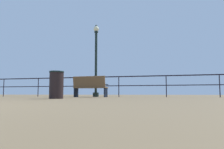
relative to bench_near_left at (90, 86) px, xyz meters
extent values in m
cube|color=black|center=(0.09, 0.79, 0.46)|extent=(24.89, 0.05, 0.05)
cube|color=black|center=(0.09, 0.79, 0.02)|extent=(24.89, 0.04, 0.04)
cylinder|color=black|center=(-5.57, 0.79, -0.03)|extent=(0.04, 0.04, 1.00)
cylinder|color=black|center=(-3.31, 0.79, -0.03)|extent=(0.04, 0.04, 1.00)
cylinder|color=black|center=(-1.04, 0.79, -0.03)|extent=(0.04, 0.04, 1.00)
cylinder|color=black|center=(1.22, 0.79, -0.03)|extent=(0.04, 0.04, 1.00)
cylinder|color=black|center=(3.48, 0.79, -0.03)|extent=(0.04, 0.04, 1.00)
cylinder|color=black|center=(5.74, 0.79, -0.03)|extent=(0.04, 0.04, 1.00)
cube|color=brown|center=(0.01, 0.09, -0.09)|extent=(1.63, 0.55, 0.05)
cube|color=brown|center=(-0.01, -0.11, 0.18)|extent=(1.61, 0.23, 0.53)
cube|color=black|center=(0.77, 0.05, -0.31)|extent=(0.06, 0.41, 0.45)
cube|color=black|center=(0.78, 0.22, 0.05)|extent=(0.05, 0.32, 0.04)
cube|color=black|center=(-0.76, 0.14, -0.31)|extent=(0.06, 0.41, 0.45)
cube|color=black|center=(-0.75, 0.31, 0.05)|extent=(0.05, 0.32, 0.04)
cylinder|color=black|center=(-0.08, 1.08, -0.42)|extent=(0.31, 0.31, 0.22)
cylinder|color=black|center=(-0.08, 1.08, 1.28)|extent=(0.13, 0.13, 3.19)
cylinder|color=black|center=(-0.08, 1.08, 2.90)|extent=(0.21, 0.21, 0.06)
sphere|color=#EDEDBF|center=(-0.08, 1.08, 3.08)|extent=(0.29, 0.29, 0.29)
cone|color=black|center=(-0.08, 1.08, 3.27)|extent=(0.16, 0.16, 0.10)
cylinder|color=black|center=(0.09, -3.23, -0.11)|extent=(0.45, 0.45, 0.84)
cylinder|color=black|center=(0.09, -3.23, 0.33)|extent=(0.47, 0.47, 0.04)
camera|label=1|loc=(3.53, -9.28, -0.37)|focal=33.66mm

